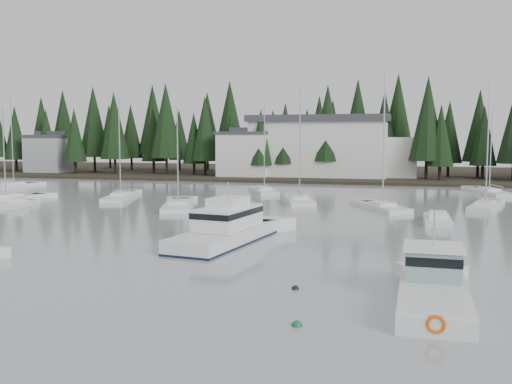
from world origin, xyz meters
TOP-DOWN VIEW (x-y plane):
  - ground at (0.00, 0.00)m, footprint 260.00×260.00m
  - far_shore_land at (0.00, 97.00)m, footprint 240.00×54.00m
  - conifer_treeline at (0.00, 86.00)m, footprint 200.00×22.00m
  - house_west at (-18.00, 79.00)m, footprint 9.54×7.42m
  - house_far_west at (-60.00, 81.00)m, footprint 8.48×7.42m
  - harbor_inn at (-2.96, 82.34)m, footprint 29.50×11.50m
  - cabin_cruiser_center at (-1.65, 17.77)m, footprint 5.15×11.89m
  - lobster_boat_teal at (12.01, 5.81)m, footprint 3.06×8.54m
  - sailboat_0 at (8.21, 39.82)m, footprint 6.31×8.51m
  - sailboat_1 at (-8.08, 54.04)m, footprint 6.03×9.31m
  - sailboat_2 at (18.69, 43.92)m, footprint 4.73×9.61m
  - sailboat_4 at (-1.33, 43.98)m, footprint 5.27×9.49m
  - sailboat_6 at (21.13, 60.61)m, footprint 5.25×11.21m
  - sailboat_7 at (-12.95, 35.92)m, footprint 6.27×11.19m
  - sailboat_8 at (-46.27, 52.18)m, footprint 2.87×8.72m
  - sailboat_10 at (-23.31, 42.47)m, footprint 5.56×11.13m
  - sailboat_11 at (-35.08, 36.51)m, footprint 5.27×10.53m
  - runabout_0 at (-30.16, 32.27)m, footprint 3.17×5.57m
  - runabout_1 at (13.31, 31.39)m, footprint 2.26×6.00m
  - mooring_buoy_green at (6.70, 1.34)m, footprint 0.44×0.44m
  - mooring_buoy_dark at (5.56, 6.74)m, footprint 0.38×0.38m

SIDE VIEW (x-z plane):
  - ground at x=0.00m, z-range 0.00..0.00m
  - far_shore_land at x=0.00m, z-range -0.50..0.50m
  - conifer_treeline at x=0.00m, z-range -10.00..10.00m
  - mooring_buoy_green at x=6.70m, z-range -0.22..0.22m
  - mooring_buoy_dark at x=5.56m, z-range -0.19..0.19m
  - sailboat_7 at x=-12.95m, z-range -5.49..5.58m
  - sailboat_6 at x=21.13m, z-range -5.74..5.85m
  - sailboat_11 at x=-35.08m, z-range -5.69..5.80m
  - sailboat_10 at x=-23.31m, z-range -6.34..6.47m
  - sailboat_1 at x=-8.08m, z-range -6.28..6.42m
  - sailboat_4 at x=-1.33m, z-range -6.70..6.84m
  - sailboat_8 at x=-46.27m, z-range -6.88..7.03m
  - sailboat_2 at x=18.69m, z-range -7.14..7.32m
  - sailboat_0 at x=8.21m, z-range -7.32..7.52m
  - runabout_0 at x=-30.16m, z-range -0.58..0.84m
  - runabout_1 at x=13.31m, z-range -0.58..0.84m
  - lobster_boat_teal at x=12.01m, z-range -1.79..2.91m
  - cabin_cruiser_center at x=-1.65m, z-range -1.73..3.21m
  - house_far_west at x=-60.00m, z-range 0.28..8.53m
  - house_west at x=-18.00m, z-range 0.28..9.03m
  - harbor_inn at x=-2.96m, z-range 0.33..11.23m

